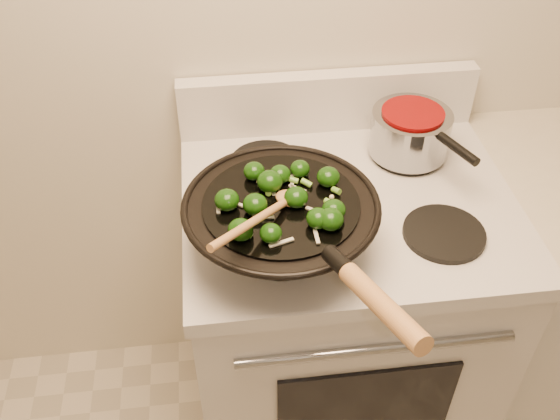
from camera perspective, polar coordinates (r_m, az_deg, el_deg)
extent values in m
cube|color=silver|center=(1.82, 5.20, -10.48)|extent=(0.76, 0.64, 0.88)
cube|color=silver|center=(1.49, 6.27, 0.49)|extent=(0.78, 0.66, 0.04)
cube|color=silver|center=(1.66, 4.39, 9.89)|extent=(0.78, 0.05, 0.16)
cylinder|color=gray|center=(1.36, 8.79, -12.51)|extent=(0.60, 0.02, 0.02)
cube|color=black|center=(1.55, 7.84, -17.36)|extent=(0.42, 0.01, 0.28)
cylinder|color=black|center=(1.33, 0.09, -3.46)|extent=(0.18, 0.18, 0.01)
cylinder|color=black|center=(1.41, 14.76, -2.08)|extent=(0.18, 0.18, 0.01)
cylinder|color=black|center=(1.56, -1.28, 4.31)|extent=(0.18, 0.18, 0.01)
cylinder|color=black|center=(1.63, 11.49, 5.17)|extent=(0.18, 0.18, 0.01)
torus|color=black|center=(1.25, 0.09, 0.48)|extent=(0.40, 0.40, 0.01)
cylinder|color=black|center=(1.25, 0.09, 0.59)|extent=(0.32, 0.32, 0.01)
cylinder|color=black|center=(1.07, 5.31, -4.70)|extent=(0.05, 0.07, 0.04)
cylinder|color=#AB7743|center=(0.98, 9.37, -8.66)|extent=(0.10, 0.21, 0.08)
ellipsoid|color=#103408|center=(1.18, 4.67, -0.85)|extent=(0.05, 0.05, 0.04)
cylinder|color=#518831|center=(1.20, 5.34, -1.29)|extent=(0.02, 0.02, 0.02)
ellipsoid|color=#103408|center=(1.21, -2.29, 0.52)|extent=(0.05, 0.05, 0.04)
ellipsoid|color=#103408|center=(1.16, -3.50, -1.94)|extent=(0.04, 0.04, 0.04)
ellipsoid|color=#103408|center=(1.29, 0.00, 3.28)|extent=(0.04, 0.04, 0.04)
cylinder|color=#518831|center=(1.30, 0.58, 2.92)|extent=(0.02, 0.02, 0.02)
ellipsoid|color=#103408|center=(1.30, -2.38, 3.56)|extent=(0.04, 0.04, 0.04)
ellipsoid|color=#103408|center=(1.21, 4.94, 0.00)|extent=(0.05, 0.05, 0.04)
ellipsoid|color=#103408|center=(1.16, -3.63, -1.81)|extent=(0.05, 0.05, 0.04)
cylinder|color=#518831|center=(1.17, -2.90, -2.22)|extent=(0.02, 0.02, 0.02)
ellipsoid|color=#103408|center=(1.16, -0.85, -2.14)|extent=(0.04, 0.04, 0.04)
ellipsoid|color=#103408|center=(1.28, 4.44, 3.04)|extent=(0.05, 0.05, 0.04)
ellipsoid|color=#103408|center=(1.26, -0.95, 2.61)|extent=(0.05, 0.05, 0.04)
cylinder|color=#518831|center=(1.27, -0.23, 2.14)|extent=(0.02, 0.02, 0.02)
ellipsoid|color=#103408|center=(1.23, -4.88, 0.92)|extent=(0.05, 0.05, 0.04)
ellipsoid|color=#103408|center=(1.23, 1.48, 1.16)|extent=(0.05, 0.05, 0.04)
ellipsoid|color=#103408|center=(1.30, 1.83, 3.79)|extent=(0.04, 0.04, 0.04)
cylinder|color=#518831|center=(1.31, 2.37, 3.46)|extent=(0.02, 0.02, 0.02)
ellipsoid|color=#103408|center=(1.19, 3.50, -0.76)|extent=(0.05, 0.05, 0.04)
cube|color=beige|center=(1.16, 0.13, -2.99)|extent=(0.05, 0.02, 0.00)
cube|color=beige|center=(1.17, 3.36, -2.44)|extent=(0.01, 0.04, 0.00)
cube|color=beige|center=(1.24, -5.69, 0.32)|extent=(0.01, 0.04, 0.00)
cube|color=beige|center=(1.21, -1.54, -0.66)|extent=(0.04, 0.01, 0.00)
cube|color=beige|center=(1.28, -0.47, 2.02)|extent=(0.02, 0.05, 0.00)
cube|color=beige|center=(1.28, 1.60, 1.98)|extent=(0.03, 0.03, 0.00)
cube|color=beige|center=(1.22, 3.34, -0.11)|extent=(0.04, 0.03, 0.00)
cube|color=beige|center=(1.29, 1.11, 2.42)|extent=(0.02, 0.06, 0.00)
cube|color=beige|center=(1.24, -3.48, 0.40)|extent=(0.05, 0.04, 0.00)
cylinder|color=#639F33|center=(1.21, -1.25, -0.32)|extent=(0.03, 0.02, 0.02)
cylinder|color=#639F33|center=(1.29, 1.23, 2.75)|extent=(0.03, 0.03, 0.02)
cylinder|color=#639F33|center=(1.28, 2.44, 2.49)|extent=(0.03, 0.03, 0.02)
cylinder|color=#639F33|center=(1.27, 5.17, 1.78)|extent=(0.02, 0.03, 0.02)
cylinder|color=#639F33|center=(1.25, -5.16, 1.06)|extent=(0.03, 0.03, 0.02)
cylinder|color=#639F33|center=(1.31, -1.93, 3.37)|extent=(0.03, 0.03, 0.02)
cylinder|color=#639F33|center=(1.24, 4.54, 0.70)|extent=(0.01, 0.02, 0.02)
cylinder|color=#639F33|center=(1.30, -0.18, 3.34)|extent=(0.03, 0.03, 0.02)
cylinder|color=#639F33|center=(1.26, -0.95, 1.80)|extent=(0.03, 0.03, 0.02)
sphere|color=beige|center=(1.26, 4.75, 1.18)|extent=(0.01, 0.01, 0.01)
sphere|color=beige|center=(1.31, -1.20, 3.45)|extent=(0.01, 0.01, 0.01)
sphere|color=beige|center=(1.24, 2.00, 0.56)|extent=(0.01, 0.01, 0.01)
sphere|color=beige|center=(1.29, -1.96, 2.59)|extent=(0.01, 0.01, 0.01)
ellipsoid|color=#AB7743|center=(1.24, 0.92, 1.07)|extent=(0.08, 0.08, 0.02)
cylinder|color=#AB7743|center=(1.14, -2.50, -1.11)|extent=(0.17, 0.20, 0.09)
cylinder|color=gray|center=(1.59, 11.79, 6.96)|extent=(0.20, 0.20, 0.11)
cylinder|color=#6C0505|center=(1.56, 12.08, 8.70)|extent=(0.15, 0.15, 0.01)
cylinder|color=black|center=(1.47, 15.96, 5.41)|extent=(0.07, 0.12, 0.02)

